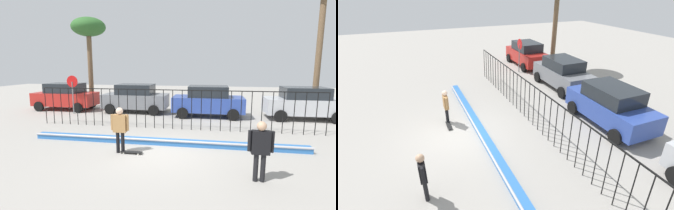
% 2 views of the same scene
% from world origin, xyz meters
% --- Properties ---
extents(ground_plane, '(60.00, 60.00, 0.00)m').
position_xyz_m(ground_plane, '(0.00, 0.00, 0.00)').
color(ground_plane, '#9E9991').
extents(bowl_coping_ledge, '(11.00, 0.41, 0.27)m').
position_xyz_m(bowl_coping_ledge, '(0.00, 0.98, 0.12)').
color(bowl_coping_ledge, '#2D6BB7').
rests_on(bowl_coping_ledge, ground).
extents(perimeter_fence, '(14.04, 0.04, 1.97)m').
position_xyz_m(perimeter_fence, '(0.00, 3.50, 1.20)').
color(perimeter_fence, black).
rests_on(perimeter_fence, ground).
extents(skateboarder, '(0.67, 0.25, 1.66)m').
position_xyz_m(skateboarder, '(-1.32, -0.20, 1.00)').
color(skateboarder, black).
rests_on(skateboarder, ground).
extents(skateboard, '(0.80, 0.20, 0.07)m').
position_xyz_m(skateboard, '(-0.91, -0.22, 0.06)').
color(skateboard, black).
rests_on(skateboard, ground).
extents(camera_operator, '(0.68, 0.25, 1.67)m').
position_xyz_m(camera_operator, '(3.20, -1.66, 1.00)').
color(camera_operator, black).
rests_on(camera_operator, ground).
extents(parked_car_red, '(4.30, 2.12, 1.90)m').
position_xyz_m(parked_car_red, '(-8.40, 7.58, 0.97)').
color(parked_car_red, '#B2231E').
rests_on(parked_car_red, ground).
extents(parked_car_gray, '(4.30, 2.12, 1.90)m').
position_xyz_m(parked_car_gray, '(-3.16, 7.50, 0.97)').
color(parked_car_gray, slate).
rests_on(parked_car_gray, ground).
extents(parked_car_blue, '(4.30, 2.12, 1.90)m').
position_xyz_m(parked_car_blue, '(1.66, 6.90, 0.97)').
color(parked_car_blue, '#2D479E').
rests_on(parked_car_blue, ground).
extents(parked_car_silver, '(4.30, 2.12, 1.90)m').
position_xyz_m(parked_car_silver, '(7.18, 7.02, 0.97)').
color(parked_car_silver, '#B7BABF').
rests_on(parked_car_silver, ground).
extents(stop_sign, '(0.76, 0.07, 2.50)m').
position_xyz_m(stop_sign, '(-7.03, 6.26, 1.62)').
color(stop_sign, slate).
rests_on(stop_sign, ground).
extents(palm_tree_short, '(2.53, 2.53, 6.69)m').
position_xyz_m(palm_tree_short, '(-7.31, 9.35, 5.75)').
color(palm_tree_short, brown).
rests_on(palm_tree_short, ground).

